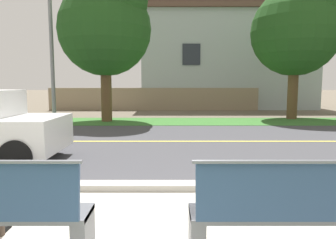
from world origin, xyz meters
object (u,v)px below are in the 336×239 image
at_px(streetlamp, 52,26).
at_px(shade_tree_left, 298,25).
at_px(shade_tree_far_left, 107,22).
at_px(bench_right, 288,213).

distance_m(streetlamp, shade_tree_left, 10.96).
bearing_deg(shade_tree_far_left, streetlamp, -175.33).
distance_m(shade_tree_far_left, shade_tree_left, 8.66).
bearing_deg(shade_tree_left, shade_tree_far_left, -173.42).
xyz_separation_m(streetlamp, shade_tree_left, (10.89, 1.18, 0.26)).
bearing_deg(bench_right, shade_tree_far_left, 108.83).
xyz_separation_m(bench_right, streetlamp, (-6.02, 10.77, 3.62)).
relative_size(streetlamp, shade_tree_far_left, 1.08).
bearing_deg(bench_right, shade_tree_left, 67.84).
relative_size(bench_right, streetlamp, 0.26).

